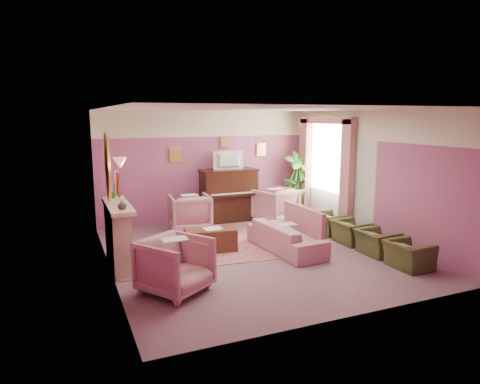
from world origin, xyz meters
name	(u,v)px	position (x,y,z in m)	size (l,w,h in m)	color
floor	(255,252)	(0.00, 0.00, 0.00)	(5.50, 6.00, 0.01)	#77585F
ceiling	(256,109)	(0.00, 0.00, 2.80)	(5.50, 6.00, 0.01)	beige
wall_back	(206,166)	(0.00, 3.00, 1.40)	(5.50, 0.02, 2.80)	#79456C
wall_front	(353,216)	(0.00, -3.00, 1.40)	(5.50, 0.02, 2.80)	#79456C
wall_left	(107,193)	(-2.75, 0.00, 1.40)	(0.02, 6.00, 2.80)	#79456C
wall_right	(370,175)	(2.75, 0.00, 1.40)	(0.02, 6.00, 2.80)	#79456C
picture_rail_band	(205,124)	(0.00, 2.99, 2.47)	(5.50, 0.01, 0.65)	beige
stripe_panel	(334,182)	(2.73, 1.30, 1.07)	(0.01, 3.00, 2.15)	beige
fireplace_surround	(118,237)	(-2.59, 0.20, 0.55)	(0.30, 1.40, 1.10)	#C6B791
fireplace_inset	(124,245)	(-2.49, 0.20, 0.40)	(0.18, 0.72, 0.68)	black
fire_ember	(127,254)	(-2.45, 0.20, 0.22)	(0.06, 0.54, 0.10)	red
mantel_shelf	(118,206)	(-2.56, 0.20, 1.12)	(0.40, 1.55, 0.07)	#C6B791
hearth	(131,265)	(-2.39, 0.20, 0.01)	(0.55, 1.50, 0.02)	#C6B791
mirror_frame	(107,167)	(-2.70, 0.20, 1.80)	(0.04, 0.72, 1.20)	gold
mirror_glass	(109,167)	(-2.67, 0.20, 1.80)	(0.01, 0.60, 1.06)	white
sconce_shade	(120,163)	(-2.62, -0.85, 1.98)	(0.20, 0.20, 0.16)	#E77563
piano	(229,196)	(0.50, 2.68, 0.65)	(1.40, 0.60, 1.30)	black
piano_keyshelf	(234,195)	(0.50, 2.33, 0.72)	(1.30, 0.12, 0.06)	black
piano_keys	(234,194)	(0.50, 2.33, 0.76)	(1.20, 0.08, 0.02)	silver
piano_top	(229,170)	(0.50, 2.68, 1.31)	(1.45, 0.65, 0.04)	black
television	(229,159)	(0.50, 2.63, 1.60)	(0.80, 0.12, 0.48)	black
print_back_left	(175,155)	(-0.80, 2.96, 1.72)	(0.30, 0.03, 0.38)	gold
print_back_right	(261,150)	(1.55, 2.96, 1.78)	(0.26, 0.03, 0.34)	gold
print_back_mid	(225,142)	(0.50, 2.96, 2.00)	(0.22, 0.03, 0.26)	gold
print_left_wall	(118,184)	(-2.71, -1.20, 1.72)	(0.03, 0.28, 0.36)	gold
window_blind	(328,155)	(2.70, 1.55, 1.70)	(0.03, 1.40, 1.80)	beige
curtain_left	(347,176)	(2.62, 0.63, 1.30)	(0.16, 0.34, 2.60)	#AD6568
curtain_right	(305,167)	(2.62, 2.47, 1.30)	(0.16, 0.34, 2.60)	#AD6568
pelmet	(326,120)	(2.62, 1.55, 2.56)	(0.16, 2.20, 0.16)	#AD6568
mantel_plant	(114,191)	(-2.55, 0.75, 1.29)	(0.16, 0.16, 0.28)	#347924
mantel_vase	(122,205)	(-2.55, -0.30, 1.23)	(0.16, 0.16, 0.16)	beige
area_rug	(217,250)	(-0.64, 0.43, 0.01)	(2.50, 1.80, 0.01)	#A6595B
coffee_table	(211,240)	(-0.77, 0.45, 0.23)	(1.00, 0.50, 0.45)	#4E2917
table_paper	(213,228)	(-0.72, 0.45, 0.46)	(0.35, 0.28, 0.01)	white
sofa	(286,232)	(0.62, -0.14, 0.39)	(0.64, 1.91, 0.77)	#BD8085
sofa_throw	(304,220)	(1.02, -0.14, 0.60)	(0.10, 1.45, 0.53)	#AD6568
floral_armchair_left	(190,210)	(-0.70, 2.14, 0.47)	(0.91, 0.91, 0.95)	#BD8085
floral_armchair_right	(275,203)	(1.56, 2.13, 0.47)	(0.91, 0.91, 0.95)	#BD8085
floral_armchair_front	(175,262)	(-1.93, -1.28, 0.47)	(0.91, 0.91, 0.95)	#BD8085
olive_chair_a	(409,251)	(2.14, -1.86, 0.32)	(0.52, 0.74, 0.64)	#3E451F
olive_chair_b	(377,239)	(2.14, -1.04, 0.32)	(0.52, 0.74, 0.64)	#3E451F
olive_chair_c	(351,228)	(2.14, -0.22, 0.32)	(0.52, 0.74, 0.64)	#3E451F
olive_chair_d	(329,220)	(2.14, 0.60, 0.32)	(0.52, 0.74, 0.64)	#3E451F
side_table	(289,202)	(2.25, 2.64, 0.35)	(0.52, 0.52, 0.70)	beige
side_plant_big	(289,183)	(2.25, 2.64, 0.87)	(0.30, 0.30, 0.34)	#347924
side_plant_small	(295,185)	(2.37, 2.54, 0.84)	(0.16, 0.16, 0.28)	#347924
palm_pot	(297,209)	(2.38, 2.45, 0.17)	(0.34, 0.34, 0.34)	#AF633D
palm_plant	(297,177)	(2.38, 2.45, 1.06)	(0.76, 0.76, 1.44)	#347924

